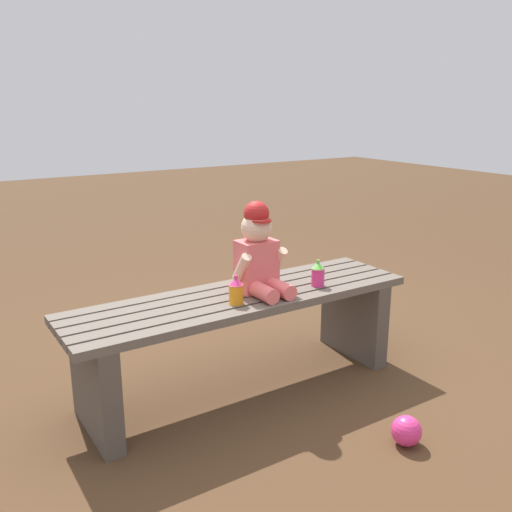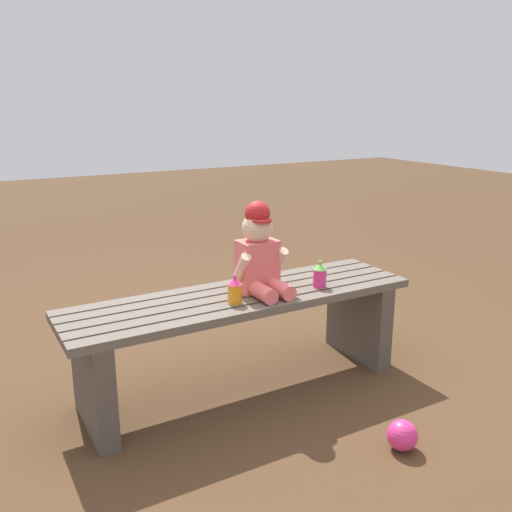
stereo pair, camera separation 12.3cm
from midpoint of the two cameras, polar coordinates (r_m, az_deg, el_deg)
The scene contains 6 objects.
ground_plane at distance 2.65m, azimuth -0.01°, elevation -13.25°, with size 16.00×16.00×0.00m, color #4C331E.
park_bench at distance 2.51m, azimuth -0.01°, elevation -7.13°, with size 1.58×0.42×0.46m.
child_figure at distance 2.44m, azimuth 1.79°, elevation 0.29°, with size 0.23×0.27×0.40m.
sippy_cup_left at distance 2.33m, azimuth -0.66°, elevation -3.52°, with size 0.06×0.06×0.12m.
sippy_cup_right at distance 2.56m, azimuth 7.90°, elevation -1.91°, with size 0.06×0.06×0.12m.
toy_ball at distance 2.29m, azimuth 16.26°, elevation -17.19°, with size 0.12×0.12×0.12m, color #E5337F.
Camera 2 is at (-1.09, -2.05, 1.27)m, focal length 39.19 mm.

